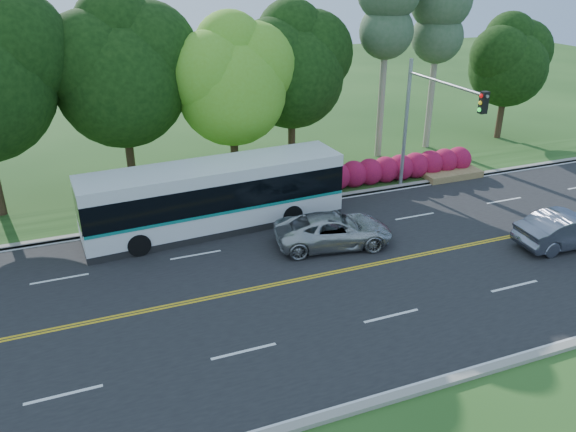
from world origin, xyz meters
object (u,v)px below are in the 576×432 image
object	(u,v)px
transit_bus	(215,197)
sedan	(568,229)
suv	(334,230)
traffic_signal	(428,112)

from	to	relation	value
transit_bus	sedan	world-z (taller)	transit_bus
suv	sedan	bearing A→B (deg)	-101.36
transit_bus	sedan	distance (m)	15.84
transit_bus	suv	size ratio (longest dim) A/B	2.35
traffic_signal	transit_bus	bearing A→B (deg)	177.94
sedan	traffic_signal	bearing A→B (deg)	26.21
suv	transit_bus	bearing A→B (deg)	61.04
transit_bus	sedan	bearing A→B (deg)	-31.51
traffic_signal	sedan	world-z (taller)	traffic_signal
sedan	suv	bearing A→B (deg)	71.20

